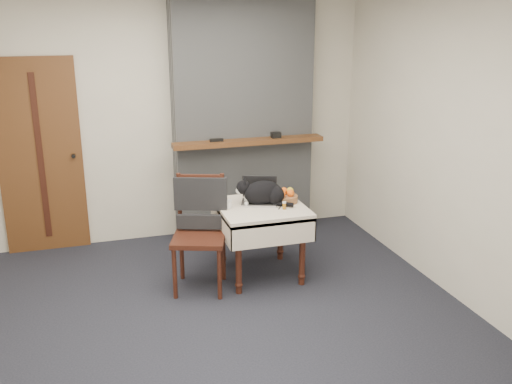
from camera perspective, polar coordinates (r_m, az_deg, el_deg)
ground at (r=4.75m, az=-5.77°, el=-12.88°), size 4.50×4.50×0.00m
room_shell at (r=4.61m, az=-7.60°, el=9.44°), size 4.52×4.01×2.61m
door at (r=6.19m, az=-20.74°, el=3.29°), size 0.82×0.10×2.00m
chimney at (r=6.21m, az=-1.33°, el=7.27°), size 1.62×0.48×2.60m
side_table at (r=5.29m, az=0.50°, el=-2.52°), size 0.78×0.78×0.70m
laptop at (r=5.33m, az=0.33°, el=-0.40°), size 0.40×0.37×0.24m
cat at (r=5.25m, az=0.77°, el=-0.09°), size 0.50×0.34×0.26m
cream_jar at (r=5.19m, az=-2.80°, el=-1.19°), size 0.07×0.07×0.07m
pill_bottle at (r=5.15m, az=2.85°, el=-1.33°), size 0.03×0.03×0.07m
fruit_basket at (r=5.34m, az=2.96°, el=-0.46°), size 0.23×0.23×0.13m
desk_clutter at (r=5.31m, az=2.53°, el=-1.10°), size 0.12×0.11×0.01m
chair at (r=5.12m, az=-5.62°, el=-2.44°), size 0.59×0.58×1.03m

